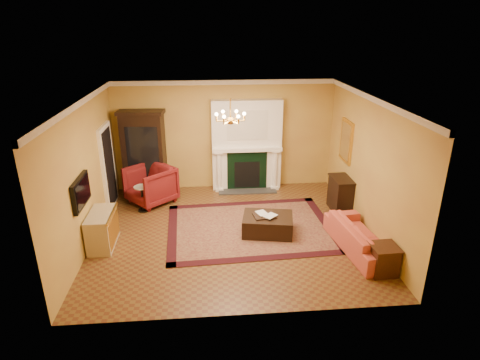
{
  "coord_description": "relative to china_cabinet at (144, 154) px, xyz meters",
  "views": [
    {
      "loc": [
        -0.49,
        -7.95,
        4.42
      ],
      "look_at": [
        0.22,
        0.3,
        1.14
      ],
      "focal_mm": 30.0,
      "sensor_mm": 36.0,
      "label": 1
    }
  ],
  "objects": [
    {
      "name": "doorway",
      "position": [
        -0.78,
        -0.79,
        -0.05
      ],
      "size": [
        0.08,
        1.05,
        2.1
      ],
      "color": "white",
      "rests_on": "wall_left"
    },
    {
      "name": "tv_panel",
      "position": [
        -0.78,
        -3.09,
        0.26
      ],
      "size": [
        0.09,
        0.95,
        0.58
      ],
      "color": "black",
      "rests_on": "wall_left"
    },
    {
      "name": "book_a",
      "position": [
        2.75,
        -2.58,
        -0.5
      ],
      "size": [
        0.21,
        0.1,
        0.28
      ],
      "primitive_type": "imported",
      "rotation": [
        0.0,
        0.0,
        0.36
      ],
      "color": "gray",
      "rests_on": "ottoman_tray"
    },
    {
      "name": "leather_ottoman",
      "position": [
        2.97,
        -2.6,
        -0.87
      ],
      "size": [
        1.21,
        0.97,
        0.4
      ],
      "primitive_type": "cube",
      "rotation": [
        0.0,
        0.0,
        -0.18
      ],
      "color": "black",
      "rests_on": "oriental_rug"
    },
    {
      "name": "end_table",
      "position": [
        4.89,
        -4.29,
        -0.82
      ],
      "size": [
        0.49,
        0.49,
        0.54
      ],
      "primitive_type": "cube",
      "rotation": [
        0.0,
        0.0,
        0.04
      ],
      "color": "#3B1B10",
      "rests_on": "floor"
    },
    {
      "name": "book_b",
      "position": [
        2.94,
        -2.6,
        -0.49
      ],
      "size": [
        0.16,
        0.17,
        0.29
      ],
      "primitive_type": "imported",
      "rotation": [
        0.0,
        0.0,
        -0.84
      ],
      "color": "gray",
      "rests_on": "ottoman_tray"
    },
    {
      "name": "oriental_rug",
      "position": [
        2.62,
        -2.33,
        -1.08
      ],
      "size": [
        3.89,
        3.0,
        0.02
      ],
      "primitive_type": "cube",
      "rotation": [
        0.0,
        0.0,
        0.05
      ],
      "color": "#470F18",
      "rests_on": "floor"
    },
    {
      "name": "fireplace",
      "position": [
        2.77,
        0.08,
        0.1
      ],
      "size": [
        1.9,
        0.7,
        2.5
      ],
      "color": "white",
      "rests_on": "wall_back"
    },
    {
      "name": "wingback_armchair",
      "position": [
        0.2,
        -0.71,
        -0.56
      ],
      "size": [
        1.42,
        1.43,
        1.07
      ],
      "primitive_type": "imported",
      "rotation": [
        0.0,
        0.0,
        -0.84
      ],
      "color": "maroon",
      "rests_on": "floor"
    },
    {
      "name": "chandelier",
      "position": [
        2.17,
        -2.49,
        1.52
      ],
      "size": [
        0.63,
        0.55,
        0.53
      ],
      "color": "gold",
      "rests_on": "ceiling"
    },
    {
      "name": "crown_molding",
      "position": [
        2.17,
        -1.53,
        1.85
      ],
      "size": [
        6.0,
        5.5,
        0.12
      ],
      "color": "silver",
      "rests_on": "ceiling"
    },
    {
      "name": "pedestal_table",
      "position": [
        0.05,
        -1.22,
        -0.71
      ],
      "size": [
        0.37,
        0.37,
        0.66
      ],
      "color": "black",
      "rests_on": "floor"
    },
    {
      "name": "wall_right",
      "position": [
        5.18,
        -2.49,
        0.41
      ],
      "size": [
        0.02,
        5.5,
        3.0
      ],
      "primitive_type": "cube",
      "color": "gold",
      "rests_on": "floor"
    },
    {
      "name": "gilt_mirror",
      "position": [
        5.14,
        -1.09,
        0.56
      ],
      "size": [
        0.06,
        0.76,
        1.05
      ],
      "color": "gold",
      "rests_on": "wall_right"
    },
    {
      "name": "coral_sofa",
      "position": [
        4.78,
        -3.46,
        -0.7
      ],
      "size": [
        0.83,
        2.07,
        0.79
      ],
      "primitive_type": "imported",
      "rotation": [
        0.0,
        0.0,
        1.69
      ],
      "color": "#BE513C",
      "rests_on": "floor"
    },
    {
      "name": "topiary_right",
      "position": [
        3.29,
        0.04,
        0.39
      ],
      "size": [
        0.17,
        0.17,
        0.45
      ],
      "color": "gray",
      "rests_on": "fireplace"
    },
    {
      "name": "commode",
      "position": [
        -0.56,
        -2.81,
        -0.72
      ],
      "size": [
        0.48,
        1.0,
        0.75
      ],
      "primitive_type": "cube",
      "rotation": [
        0.0,
        0.0,
        0.01
      ],
      "color": "#BDAA8B",
      "rests_on": "floor"
    },
    {
      "name": "wall_front",
      "position": [
        2.17,
        -5.25,
        0.41
      ],
      "size": [
        6.0,
        0.02,
        3.0
      ],
      "primitive_type": "cube",
      "color": "gold",
      "rests_on": "floor"
    },
    {
      "name": "wall_back",
      "position": [
        2.17,
        0.27,
        0.41
      ],
      "size": [
        6.0,
        0.02,
        3.0
      ],
      "primitive_type": "cube",
      "color": "gold",
      "rests_on": "floor"
    },
    {
      "name": "console_table",
      "position": [
        4.95,
        -1.58,
        -0.68
      ],
      "size": [
        0.45,
        0.75,
        0.82
      ],
      "primitive_type": "cube",
      "rotation": [
        0.0,
        0.0,
        0.03
      ],
      "color": "black",
      "rests_on": "floor"
    },
    {
      "name": "ottoman_tray",
      "position": [
        2.9,
        -2.6,
        -0.66
      ],
      "size": [
        0.53,
        0.44,
        0.03
      ],
      "primitive_type": "cube",
      "rotation": [
        0.0,
        0.0,
        0.15
      ],
      "color": "black",
      "rests_on": "leather_ottoman"
    },
    {
      "name": "china_cabinet",
      "position": [
        0.0,
        0.0,
        0.0
      ],
      "size": [
        1.14,
        0.61,
        2.18
      ],
      "primitive_type": "cube",
      "rotation": [
        0.0,
        0.0,
        -0.1
      ],
      "color": "black",
      "rests_on": "floor"
    },
    {
      "name": "floor",
      "position": [
        2.17,
        -2.49,
        -1.1
      ],
      "size": [
        6.0,
        5.5,
        0.02
      ],
      "primitive_type": "cube",
      "color": "brown",
      "rests_on": "ground"
    },
    {
      "name": "wall_left",
      "position": [
        -0.84,
        -2.49,
        0.41
      ],
      "size": [
        0.02,
        5.5,
        3.0
      ],
      "primitive_type": "cube",
      "color": "gold",
      "rests_on": "floor"
    },
    {
      "name": "topiary_left",
      "position": [
        1.99,
        0.04,
        0.39
      ],
      "size": [
        0.17,
        0.17,
        0.45
      ],
      "color": "gray",
      "rests_on": "fireplace"
    },
    {
      "name": "ceiling",
      "position": [
        2.17,
        -2.49,
        1.92
      ],
      "size": [
        6.0,
        5.5,
        0.02
      ],
      "primitive_type": "cube",
      "color": "white",
      "rests_on": "wall_back"
    }
  ]
}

